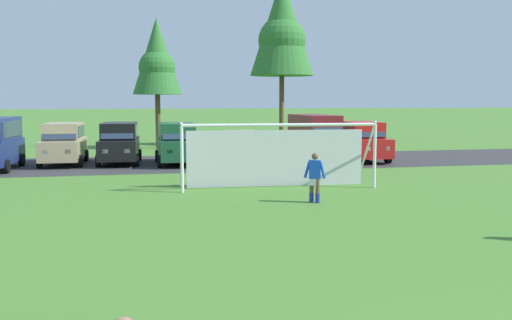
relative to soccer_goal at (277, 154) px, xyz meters
The scene contains 12 objects.
ground_plane 2.30m from the soccer_goal, 111.91° to the right, with size 400.00×400.00×0.00m, color #477A2D.
parking_lot_strip 9.17m from the soccer_goal, 94.49° to the left, with size 52.00×8.40×0.01m, color #333335.
soccer_goal is the anchor object (origin of this frame).
player_striker_near 3.57m from the soccer_goal, 83.32° to the right, with size 0.70×0.39×1.64m.
parked_car_slot_left 13.29m from the soccer_goal, 133.03° to the left, with size 2.21×4.64×2.16m.
parked_car_slot_center_left 11.38m from the soccer_goal, 123.14° to the left, with size 2.29×4.68×2.16m.
parked_car_slot_center 9.27m from the soccer_goal, 110.67° to the left, with size 2.17×4.62×2.16m.
parked_car_slot_center_right 8.18m from the soccer_goal, 88.19° to the left, with size 2.23×4.30×1.72m.
parked_car_slot_right 10.47m from the soccer_goal, 64.20° to the left, with size 2.39×4.90×2.52m.
parked_car_slot_far_right 10.64m from the soccer_goal, 49.99° to the left, with size 2.26×4.66×2.16m.
tree_left_edge 19.79m from the soccer_goal, 101.67° to the left, with size 3.37×3.37×8.98m.
tree_mid_left 21.01m from the soccer_goal, 75.07° to the left, with size 4.61×4.61×12.30m.
Camera 1 is at (-4.50, -4.20, 3.37)m, focal length 39.42 mm.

